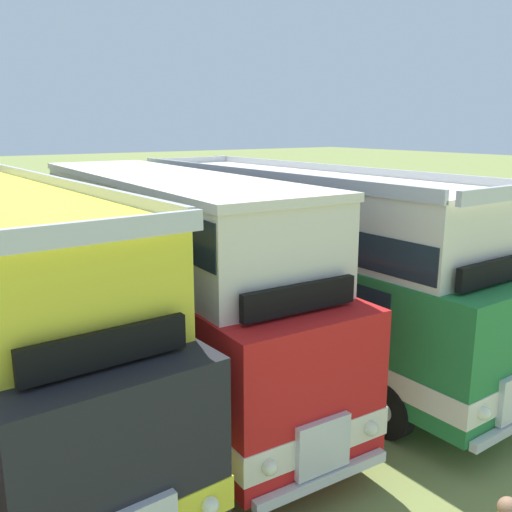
% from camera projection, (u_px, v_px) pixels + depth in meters
% --- Properties ---
extents(bus_fifth_in_row, '(3.06, 11.17, 4.52)m').
position_uv_depth(bus_fifth_in_row, '(1.00, 300.00, 10.14)').
color(bus_fifth_in_row, black).
rests_on(bus_fifth_in_row, ground).
extents(bus_sixth_in_row, '(2.87, 10.38, 4.49)m').
position_uv_depth(bus_sixth_in_row, '(168.00, 271.00, 11.78)').
color(bus_sixth_in_row, red).
rests_on(bus_sixth_in_row, ground).
extents(bus_seventh_in_row, '(2.87, 11.45, 4.52)m').
position_uv_depth(bus_seventh_in_row, '(293.00, 257.00, 13.46)').
color(bus_seventh_in_row, '#237538').
rests_on(bus_seventh_in_row, ground).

